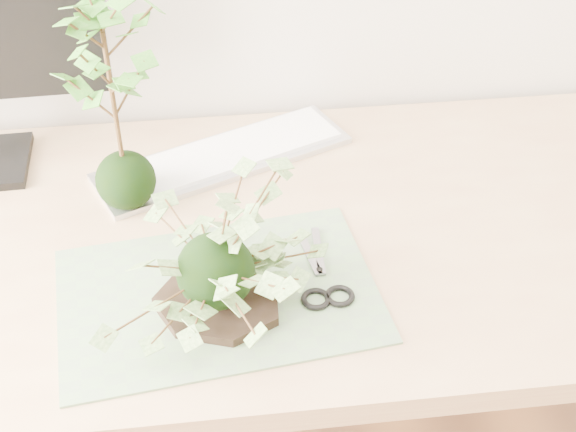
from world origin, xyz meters
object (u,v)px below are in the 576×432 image
(ivy_kokedama, at_px, (213,243))
(maple_kokedama, at_px, (105,47))
(desk, at_px, (224,276))
(keyboard, at_px, (224,157))

(ivy_kokedama, height_order, maple_kokedama, maple_kokedama)
(desk, height_order, maple_kokedama, maple_kokedama)
(desk, xyz_separation_m, ivy_kokedama, (-0.01, -0.16, 0.21))
(ivy_kokedama, bearing_deg, keyboard, 85.44)
(maple_kokedama, bearing_deg, keyboard, 33.43)
(desk, height_order, ivy_kokedama, ivy_kokedama)
(maple_kokedama, bearing_deg, desk, -33.47)
(desk, distance_m, ivy_kokedama, 0.27)
(maple_kokedama, distance_m, keyboard, 0.34)
(desk, xyz_separation_m, maple_kokedama, (-0.15, 0.10, 0.37))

